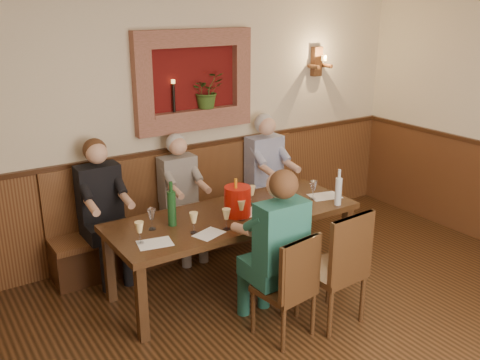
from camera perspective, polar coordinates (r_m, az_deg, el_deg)
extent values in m
cube|color=beige|center=(5.82, -6.79, 6.00)|extent=(6.00, 0.04, 2.80)
cube|color=#4C2915|center=(6.04, -6.40, -1.92)|extent=(6.00, 0.04, 1.10)
cube|color=#381E0F|center=(5.87, -6.60, 3.35)|extent=(6.02, 0.06, 0.05)
cube|color=#520D0B|center=(5.82, -5.10, 10.56)|extent=(1.00, 0.02, 0.70)
cube|color=#9A5A4E|center=(5.73, -5.01, 14.87)|extent=(1.36, 0.12, 0.18)
cube|color=#9A5A4E|center=(5.85, -4.77, 6.25)|extent=(1.36, 0.12, 0.18)
cube|color=#9A5A4E|center=(5.52, -10.36, 9.91)|extent=(0.18, 0.12, 0.70)
cube|color=#9A5A4E|center=(6.07, 0.10, 10.98)|extent=(0.18, 0.12, 0.70)
cube|color=#9A5A4E|center=(5.83, -4.80, 7.30)|extent=(1.00, 0.14, 0.04)
imported|color=#33521C|center=(5.86, -3.55, 9.53)|extent=(0.35, 0.30, 0.39)
cylinder|color=black|center=(5.69, -7.08, 8.68)|extent=(0.03, 0.03, 0.30)
cylinder|color=#FFBF59|center=(5.66, -7.15, 10.38)|extent=(0.04, 0.04, 0.04)
cube|color=#4C2915|center=(6.74, 8.17, 12.41)|extent=(0.12, 0.08, 0.35)
cylinder|color=#4C2915|center=(6.63, 7.89, 11.88)|extent=(0.05, 0.18, 0.05)
cylinder|color=#4C2915|center=(6.76, 9.20, 11.95)|extent=(0.05, 0.18, 0.05)
cylinder|color=#FFBF59|center=(6.64, 8.94, 12.71)|extent=(0.06, 0.06, 0.06)
cube|color=#301D0E|center=(5.06, -0.64, -3.89)|extent=(2.40, 0.90, 0.06)
cube|color=#301D0E|center=(4.48, -10.46, -12.81)|extent=(0.08, 0.08, 0.69)
cube|color=#301D0E|center=(5.59, 11.24, -6.18)|extent=(0.08, 0.08, 0.69)
cube|color=#301D0E|center=(5.09, -13.77, -8.98)|extent=(0.08, 0.08, 0.69)
cube|color=#301D0E|center=(6.09, 6.42, -3.81)|extent=(0.08, 0.08, 0.69)
cube|color=#381E0F|center=(5.99, -5.32, -5.68)|extent=(3.00, 0.40, 0.40)
cube|color=#4C2915|center=(5.91, -5.38, -3.73)|extent=(3.00, 0.45, 0.06)
cube|color=#4C2915|center=(5.94, -6.35, 0.07)|extent=(3.00, 0.06, 0.66)
cube|color=#301D0E|center=(4.58, 4.61, -13.95)|extent=(0.44, 0.44, 0.39)
cube|color=#301D0E|center=(4.47, 4.68, -11.58)|extent=(0.46, 0.46, 0.05)
cube|color=#301D0E|center=(4.23, 6.59, -9.36)|extent=(0.41, 0.10, 0.49)
cube|color=#301D0E|center=(4.80, 9.53, -12.17)|extent=(0.47, 0.47, 0.44)
cube|color=#301D0E|center=(4.68, 9.70, -9.57)|extent=(0.49, 0.49, 0.05)
cube|color=#301D0E|center=(4.43, 11.87, -7.09)|extent=(0.46, 0.07, 0.55)
cube|color=black|center=(5.52, -13.70, -8.12)|extent=(0.42, 0.44, 0.45)
cube|color=black|center=(5.41, -14.84, -1.20)|extent=(0.42, 0.22, 0.54)
sphere|color=#D8A384|center=(5.26, -15.05, 2.78)|extent=(0.21, 0.21, 0.21)
sphere|color=#4C2D19|center=(5.30, -15.24, 3.11)|extent=(0.23, 0.23, 0.23)
cube|color=#595551|center=(5.82, -5.75, -6.19)|extent=(0.39, 0.41, 0.45)
cube|color=#595551|center=(5.72, -6.67, 0.08)|extent=(0.39, 0.20, 0.51)
sphere|color=#D8A384|center=(5.58, -6.65, 3.61)|extent=(0.19, 0.19, 0.19)
sphere|color=#B2B2B2|center=(5.62, -6.87, 3.89)|extent=(0.21, 0.21, 0.21)
cube|color=navy|center=(6.36, 3.41, -3.91)|extent=(0.42, 0.44, 0.45)
cube|color=navy|center=(6.27, 2.59, 2.21)|extent=(0.42, 0.22, 0.55)
sphere|color=#D8A384|center=(6.13, 2.87, 5.78)|extent=(0.21, 0.21, 0.21)
sphere|color=#B2B2B2|center=(6.17, 2.60, 6.05)|extent=(0.23, 0.23, 0.23)
cube|color=navy|center=(4.72, 2.95, -12.46)|extent=(0.42, 0.44, 0.45)
cube|color=navy|center=(4.29, 4.45, -5.83)|extent=(0.42, 0.22, 0.55)
sphere|color=#D8A384|center=(4.16, 4.25, -0.52)|extent=(0.21, 0.21, 0.21)
sphere|color=#4C2D19|center=(4.12, 4.68, -0.45)|extent=(0.23, 0.23, 0.23)
cylinder|color=red|center=(4.96, -0.26, -2.27)|extent=(0.33, 0.33, 0.28)
cylinder|color=#19471E|center=(4.93, -0.45, -2.41)|extent=(0.08, 0.08, 0.28)
cylinder|color=orange|center=(4.86, -0.46, -0.36)|extent=(0.03, 0.03, 0.09)
cylinder|color=#19471E|center=(4.77, -7.29, -3.03)|extent=(0.08, 0.08, 0.32)
cylinder|color=#19471E|center=(4.70, -7.39, -0.71)|extent=(0.04, 0.04, 0.09)
cylinder|color=silver|center=(5.30, 10.44, -1.22)|extent=(0.08, 0.08, 0.27)
cylinder|color=silver|center=(5.25, 10.56, 0.65)|extent=(0.03, 0.03, 0.09)
cube|color=white|center=(4.50, -9.06, -6.68)|extent=(0.32, 0.25, 0.00)
cube|color=white|center=(5.06, 0.79, -3.51)|extent=(0.32, 0.24, 0.00)
cube|color=white|center=(5.55, 9.02, -1.71)|extent=(0.35, 0.29, 0.00)
cube|color=white|center=(4.62, -3.33, -5.76)|extent=(0.30, 0.26, 0.00)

